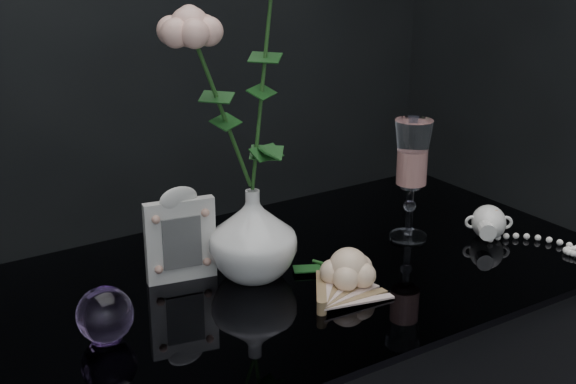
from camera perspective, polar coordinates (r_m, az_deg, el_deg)
vase at (r=1.26m, az=-2.50°, el=-3.02°), size 0.16×0.16×0.15m
wine_glass at (r=1.41m, az=8.75°, el=0.81°), size 0.09×0.09×0.22m
picture_frame at (r=1.26m, az=-7.68°, el=-2.98°), size 0.13×0.11×0.16m
paperweight at (r=1.12m, az=-12.89°, el=-8.50°), size 0.10×0.10×0.08m
paper_fan at (r=1.17m, az=2.42°, el=-8.11°), size 0.29×0.25×0.03m
loose_rose at (r=1.24m, az=4.32°, el=-5.43°), size 0.17×0.21×0.07m
pearl_jar at (r=1.47m, az=14.09°, el=-2.00°), size 0.30×0.30×0.06m
roses at (r=1.18m, az=-3.26°, el=8.57°), size 0.22×0.11×0.42m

